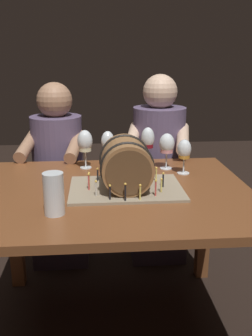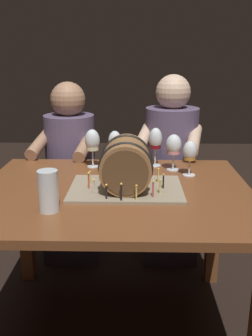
# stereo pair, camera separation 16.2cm
# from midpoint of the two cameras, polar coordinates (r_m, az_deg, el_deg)

# --- Properties ---
(ground_plane) EXTENTS (8.00, 8.00, 0.00)m
(ground_plane) POSITION_cam_midpoint_polar(r_m,az_deg,el_deg) (2.02, -4.06, -23.00)
(ground_plane) COLOR black
(dining_table) EXTENTS (1.21, 0.97, 0.73)m
(dining_table) POSITION_cam_midpoint_polar(r_m,az_deg,el_deg) (1.69, -4.50, -6.75)
(dining_table) COLOR brown
(dining_table) RESTS_ON ground
(barrel_cake) EXTENTS (0.49, 0.34, 0.23)m
(barrel_cake) POSITION_cam_midpoint_polar(r_m,az_deg,el_deg) (1.61, -2.86, 0.07)
(barrel_cake) COLOR gray
(barrel_cake) RESTS_ON dining_table
(wine_glass_rose) EXTENTS (0.08, 0.08, 0.19)m
(wine_glass_rose) POSITION_cam_midpoint_polar(r_m,az_deg,el_deg) (1.92, 3.81, 3.46)
(wine_glass_rose) COLOR white
(wine_glass_rose) RESTS_ON dining_table
(wine_glass_amber) EXTENTS (0.07, 0.07, 0.17)m
(wine_glass_amber) POSITION_cam_midpoint_polar(r_m,az_deg,el_deg) (1.85, 6.36, 2.54)
(wine_glass_amber) COLOR white
(wine_glass_amber) RESTS_ON dining_table
(wine_glass_empty) EXTENTS (0.07, 0.07, 0.19)m
(wine_glass_empty) POSITION_cam_midpoint_polar(r_m,az_deg,el_deg) (1.95, -5.16, 3.89)
(wine_glass_empty) COLOR white
(wine_glass_empty) RESTS_ON dining_table
(wine_glass_white) EXTENTS (0.08, 0.08, 0.20)m
(wine_glass_white) POSITION_cam_midpoint_polar(r_m,az_deg,el_deg) (1.95, -8.60, 3.77)
(wine_glass_white) COLOR white
(wine_glass_white) RESTS_ON dining_table
(wine_glass_red) EXTENTS (0.07, 0.07, 0.20)m
(wine_glass_red) POSITION_cam_midpoint_polar(r_m,az_deg,el_deg) (1.98, 0.98, 4.26)
(wine_glass_red) COLOR white
(wine_glass_red) RESTS_ON dining_table
(beer_pint) EXTENTS (0.08, 0.08, 0.16)m
(beer_pint) POSITION_cam_midpoint_polar(r_m,az_deg,el_deg) (1.42, -14.10, -4.10)
(beer_pint) COLOR white
(beer_pint) RESTS_ON dining_table
(person_seated_left) EXTENTS (0.39, 0.48, 1.14)m
(person_seated_left) POSITION_cam_midpoint_polar(r_m,az_deg,el_deg) (2.41, -12.02, -2.49)
(person_seated_left) COLOR #372D40
(person_seated_left) RESTS_ON ground
(person_seated_right) EXTENTS (0.43, 0.51, 1.18)m
(person_seated_right) POSITION_cam_midpoint_polar(r_m,az_deg,el_deg) (2.40, 2.93, -1.51)
(person_seated_right) COLOR #372D40
(person_seated_right) RESTS_ON ground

